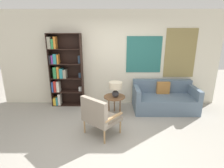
{
  "coord_description": "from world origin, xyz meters",
  "views": [
    {
      "loc": [
        0.12,
        -3.04,
        2.1
      ],
      "look_at": [
        0.1,
        1.01,
        0.9
      ],
      "focal_mm": 28.0,
      "sensor_mm": 36.0,
      "label": 1
    }
  ],
  "objects_px": {
    "bookshelf": "(62,72)",
    "armchair": "(98,115)",
    "table_lamp": "(115,87)",
    "couch": "(164,99)",
    "side_table": "(114,98)"
  },
  "relations": [
    {
      "from": "bookshelf",
      "to": "table_lamp",
      "type": "height_order",
      "value": "bookshelf"
    },
    {
      "from": "armchair",
      "to": "side_table",
      "type": "height_order",
      "value": "armchair"
    },
    {
      "from": "armchair",
      "to": "table_lamp",
      "type": "bearing_deg",
      "value": 68.84
    },
    {
      "from": "bookshelf",
      "to": "side_table",
      "type": "bearing_deg",
      "value": -22.99
    },
    {
      "from": "couch",
      "to": "table_lamp",
      "type": "relative_size",
      "value": 4.21
    },
    {
      "from": "bookshelf",
      "to": "armchair",
      "type": "height_order",
      "value": "bookshelf"
    },
    {
      "from": "table_lamp",
      "to": "couch",
      "type": "bearing_deg",
      "value": 16.01
    },
    {
      "from": "armchair",
      "to": "table_lamp",
      "type": "height_order",
      "value": "table_lamp"
    },
    {
      "from": "couch",
      "to": "side_table",
      "type": "distance_m",
      "value": 1.44
    },
    {
      "from": "bookshelf",
      "to": "armchair",
      "type": "distance_m",
      "value": 2.06
    },
    {
      "from": "table_lamp",
      "to": "armchair",
      "type": "bearing_deg",
      "value": -111.16
    },
    {
      "from": "couch",
      "to": "table_lamp",
      "type": "bearing_deg",
      "value": -163.99
    },
    {
      "from": "side_table",
      "to": "table_lamp",
      "type": "bearing_deg",
      "value": -66.59
    },
    {
      "from": "bookshelf",
      "to": "side_table",
      "type": "distance_m",
      "value": 1.71
    },
    {
      "from": "bookshelf",
      "to": "couch",
      "type": "distance_m",
      "value": 2.98
    }
  ]
}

